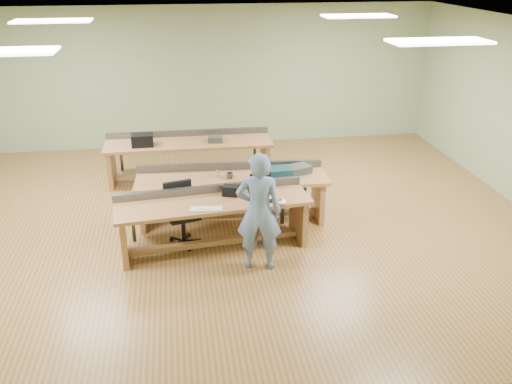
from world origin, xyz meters
TOP-DOWN VIEW (x-y plane):
  - floor at (0.00, 0.00)m, footprint 10.00×10.00m
  - ceiling at (0.00, 0.00)m, footprint 10.00×10.00m
  - wall_back at (0.00, 4.00)m, footprint 10.00×0.04m
  - wall_front at (0.00, -4.00)m, footprint 10.00×0.04m
  - fluor_panels at (0.00, 0.00)m, footprint 6.20×3.50m
  - workbench_front at (-0.22, -0.80)m, footprint 2.80×1.01m
  - workbench_mid at (0.14, 0.06)m, footprint 3.01×0.94m
  - workbench_back at (-0.46, 1.92)m, footprint 3.08×0.85m
  - person at (0.33, -1.41)m, footprint 0.67×0.51m
  - laptop_base at (0.47, -0.88)m, footprint 0.33×0.28m
  - laptop_screen at (0.46, -0.76)m, footprint 0.31×0.05m
  - keyboard at (-0.34, -1.10)m, footprint 0.45×0.19m
  - trackball_mouse at (0.70, -1.05)m, footprint 0.19×0.21m
  - camera_bag at (0.04, -0.66)m, footprint 0.26×0.21m
  - task_chair at (-0.67, -0.59)m, footprint 0.61×0.61m
  - parts_bin_teal at (0.88, -0.03)m, footprint 0.39×0.30m
  - parts_bin_grey at (1.18, 0.06)m, footprint 0.49×0.40m
  - mug at (0.10, -0.00)m, footprint 0.15×0.15m
  - drinks_can at (-0.08, 0.05)m, footprint 0.07×0.07m
  - storage_box_back at (-1.29, 1.78)m, footprint 0.39×0.29m
  - tray_back at (0.03, 1.80)m, footprint 0.29×0.22m

SIDE VIEW (x-z plane):
  - floor at x=0.00m, z-range 0.00..0.00m
  - task_chair at x=-0.67m, z-range -0.12..0.80m
  - workbench_front at x=-0.22m, z-range 0.12..0.98m
  - workbench_mid at x=0.14m, z-range 0.13..0.99m
  - workbench_back at x=-0.46m, z-range 0.13..0.99m
  - keyboard at x=-0.34m, z-range 0.75..0.78m
  - laptop_base at x=0.47m, z-range 0.75..0.78m
  - trackball_mouse at x=0.70m, z-range 0.75..0.82m
  - mug at x=0.10m, z-range 0.75..0.84m
  - tray_back at x=0.03m, z-range 0.75..0.86m
  - parts_bin_grey at x=1.18m, z-range 0.75..0.86m
  - drinks_can at x=-0.08m, z-range 0.75..0.87m
  - parts_bin_teal at x=0.88m, z-range 0.75..0.88m
  - person at x=0.33m, z-range 0.00..1.65m
  - camera_bag at x=0.04m, z-range 0.75..0.90m
  - storage_box_back at x=-1.29m, z-range 0.75..0.97m
  - laptop_screen at x=0.46m, z-range 0.87..1.11m
  - wall_back at x=0.00m, z-range 0.00..3.00m
  - wall_front at x=0.00m, z-range 0.00..3.00m
  - fluor_panels at x=0.00m, z-range 2.96..2.99m
  - ceiling at x=0.00m, z-range 3.00..3.00m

